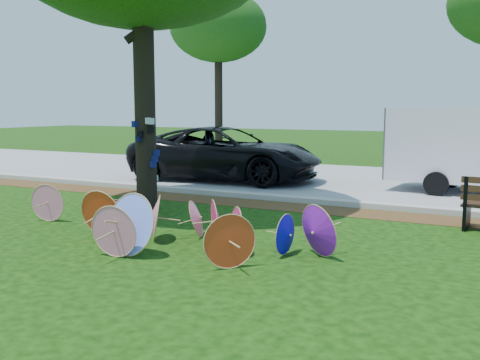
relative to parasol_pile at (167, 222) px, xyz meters
The scene contains 8 objects.
ground 0.66m from the parasol_pile, 87.24° to the right, with size 90.00×90.00×0.00m, color black.
mulch_strip 3.99m from the parasol_pile, 89.63° to the left, with size 90.00×1.00×0.01m, color #472D16.
curb 4.68m from the parasol_pile, 89.69° to the left, with size 90.00×0.30×0.12m, color #B7B5AD.
street 8.83m from the parasol_pile, 89.83° to the left, with size 90.00×8.00×0.01m, color gray.
parasol_pile is the anchor object (origin of this frame).
black_van 7.79m from the parasol_pile, 111.53° to the left, with size 2.63×5.70×1.58m, color black.
cargo_trailer 8.50m from the parasol_pile, 67.45° to the left, with size 2.64×1.67×2.45m, color silver.
bg_trees 15.79m from the parasol_pile, 80.65° to the left, with size 21.74×5.04×7.40m.
Camera 1 is at (4.62, -6.22, 2.14)m, focal length 40.00 mm.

